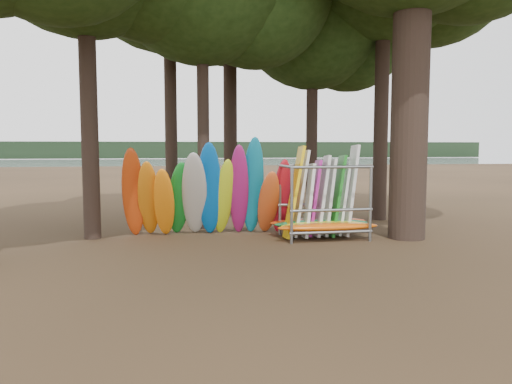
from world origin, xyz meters
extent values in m
plane|color=#47331E|center=(0.00, 0.00, 0.00)|extent=(120.00, 120.00, 0.00)
plane|color=gray|center=(0.00, 60.00, 0.00)|extent=(160.00, 160.00, 0.00)
cube|color=black|center=(0.00, 110.00, 2.00)|extent=(160.00, 4.00, 4.00)
cylinder|color=black|center=(-5.02, 2.17, 5.64)|extent=(0.51, 0.51, 11.28)
cylinder|color=black|center=(-2.58, 5.70, 5.89)|extent=(0.46, 0.46, 11.77)
cylinder|color=black|center=(-0.04, 8.00, 5.87)|extent=(0.58, 0.58, 11.73)
cylinder|color=black|center=(3.17, 6.53, 4.82)|extent=(0.46, 0.46, 9.65)
ellipsoid|color=black|center=(3.17, 6.53, 8.20)|extent=(7.10, 7.10, 6.18)
cylinder|color=black|center=(-1.53, 3.46, 5.17)|extent=(0.40, 0.40, 10.34)
cylinder|color=black|center=(5.25, 4.39, 6.30)|extent=(0.54, 0.54, 12.60)
cylinder|color=black|center=(4.41, 0.51, 6.27)|extent=(1.10, 1.10, 12.54)
ellipsoid|color=#BA390F|center=(-3.79, 2.09, 1.38)|extent=(0.73, 1.12, 2.84)
ellipsoid|color=orange|center=(-3.32, 1.98, 1.19)|extent=(0.68, 1.78, 2.52)
ellipsoid|color=orange|center=(-2.86, 1.79, 1.08)|extent=(0.73, 1.72, 2.33)
ellipsoid|color=#158026|center=(-2.40, 2.06, 1.17)|extent=(0.85, 1.65, 2.48)
ellipsoid|color=#BBB9B4|center=(-1.94, 1.82, 1.31)|extent=(0.92, 2.04, 2.79)
ellipsoid|color=#0657B3|center=(-1.48, 1.81, 1.46)|extent=(0.88, 1.57, 3.03)
ellipsoid|color=#BCD41C|center=(-1.02, 1.93, 1.21)|extent=(0.75, 1.46, 2.53)
ellipsoid|color=#991966|center=(-0.56, 1.86, 1.43)|extent=(0.79, 1.58, 2.97)
ellipsoid|color=#0D7292|center=(-0.10, 1.94, 1.55)|extent=(0.71, 1.26, 3.17)
ellipsoid|color=orange|center=(0.36, 1.75, 1.03)|extent=(0.72, 1.71, 2.23)
ellipsoid|color=#B41524|center=(0.82, 1.93, 1.20)|extent=(0.67, 1.00, 2.48)
ellipsoid|color=#DB560C|center=(1.92, 0.51, 0.42)|extent=(3.10, 0.55, 0.24)
ellipsoid|color=gold|center=(1.92, 0.80, 0.42)|extent=(2.77, 0.55, 0.24)
ellipsoid|color=#176A34|center=(1.92, 1.17, 0.42)|extent=(3.02, 0.55, 0.24)
ellipsoid|color=#AF320D|center=(1.92, 1.50, 0.42)|extent=(3.16, 0.55, 0.24)
cube|color=#E5B50C|center=(1.02, 1.10, 1.41)|extent=(0.63, 0.79, 2.82)
cube|color=silver|center=(1.24, 1.28, 1.34)|extent=(0.56, 0.80, 2.69)
cube|color=silver|center=(1.47, 1.06, 1.13)|extent=(0.40, 0.74, 2.29)
cube|color=#A91C88|center=(1.69, 1.29, 1.19)|extent=(0.48, 0.75, 2.39)
cube|color=silver|center=(1.92, 1.15, 1.26)|extent=(0.49, 0.75, 2.54)
cube|color=silver|center=(2.14, 1.22, 1.20)|extent=(0.43, 0.77, 2.42)
cube|color=#186E1A|center=(2.37, 1.08, 1.26)|extent=(0.53, 0.76, 2.54)
cube|color=white|center=(2.59, 1.29, 1.10)|extent=(0.48, 0.78, 2.23)
cube|color=silver|center=(2.82, 1.13, 1.42)|extent=(0.48, 0.79, 2.86)
camera|label=1|loc=(-2.78, -13.48, 2.78)|focal=35.00mm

